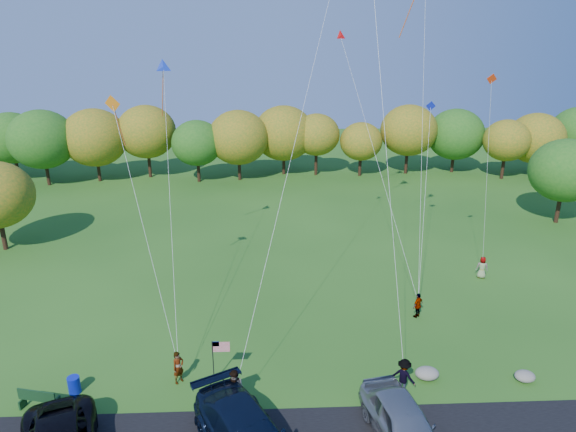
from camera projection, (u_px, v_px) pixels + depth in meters
name	position (u px, v px, depth m)	size (l,w,h in m)	color
ground	(305.00, 394.00, 23.87)	(140.00, 140.00, 0.00)	#245418
treeline	(289.00, 143.00, 55.56)	(75.77, 27.46, 7.96)	#341D13
minivan_silver	(403.00, 424.00, 20.67)	(2.15, 5.34, 1.82)	gray
flyer_a	(178.00, 367.00, 24.42)	(0.61, 0.40, 1.66)	#4C4C59
flyer_b	(235.00, 390.00, 22.66)	(0.94, 0.73, 1.93)	#4C4C59
flyer_c	(404.00, 376.00, 23.76)	(1.12, 0.64, 1.73)	#4C4C59
flyer_d	(418.00, 305.00, 30.11)	(0.91, 0.38, 1.55)	#4C4C59
flyer_e	(482.00, 267.00, 34.98)	(0.75, 0.49, 1.54)	#4C4C59
park_bench	(38.00, 398.00, 22.79)	(1.80, 0.70, 1.01)	#133519
trash_barrel	(74.00, 385.00, 23.85)	(0.56, 0.56, 0.83)	#0B1AAC
flag_assembly	(218.00, 352.00, 24.14)	(0.85, 0.55, 2.28)	black
boulder_near	(427.00, 373.00, 24.86)	(1.16, 0.91, 0.58)	slate
boulder_far	(525.00, 376.00, 24.71)	(0.98, 0.82, 0.51)	gray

